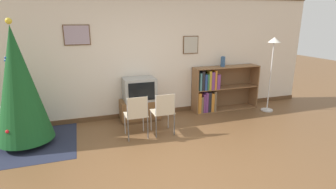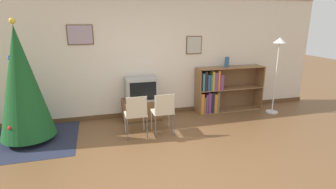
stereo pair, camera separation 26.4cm
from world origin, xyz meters
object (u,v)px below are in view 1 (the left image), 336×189
christmas_tree (19,85)px  television (139,89)px  folding_chair_left (137,114)px  bookshelf (214,90)px  folding_chair_right (164,111)px  standing_lamp (273,55)px  vase (223,61)px  tv_console (140,110)px

christmas_tree → television: size_ratio=3.18×
folding_chair_left → bookshelf: size_ratio=0.50×
christmas_tree → folding_chair_right: size_ratio=2.62×
television → standing_lamp: standing_lamp is taller
christmas_tree → vase: bearing=8.3°
tv_console → standing_lamp: 3.29m
standing_lamp → vase: bearing=155.5°
tv_console → folding_chair_left: (-0.26, -0.90, 0.24)m
vase → christmas_tree: bearing=-171.7°
christmas_tree → standing_lamp: bearing=1.6°
folding_chair_left → vase: vase is taller
tv_console → folding_chair_left: 0.97m
christmas_tree → bookshelf: 4.07m
tv_console → folding_chair_right: 0.97m
bookshelf → folding_chair_right: bearing=-148.8°
christmas_tree → vase: 4.25m
tv_console → folding_chair_left: bearing=-106.1°
tv_console → bookshelf: bookshelf is taller
tv_console → television: 0.47m
television → bookshelf: 1.84m
folding_chair_left → folding_chair_right: bearing=0.0°
folding_chair_right → standing_lamp: bearing=10.4°
folding_chair_left → standing_lamp: bearing=8.8°
standing_lamp → folding_chair_right: bearing=-169.6°
bookshelf → vase: 0.71m
folding_chair_left → tv_console: bearing=73.9°
christmas_tree → tv_console: (2.16, 0.53, -0.85)m
folding_chair_left → standing_lamp: standing_lamp is taller
vase → standing_lamp: 1.13m
bookshelf → vase: bearing=8.0°
folding_chair_left → folding_chair_right: (0.52, 0.00, 0.00)m
television → tv_console: bearing=90.0°
vase → standing_lamp: standing_lamp is taller
tv_console → vase: size_ratio=3.55×
vase → tv_console: bearing=-177.7°
tv_console → bookshelf: 1.86m
folding_chair_right → bookshelf: 1.84m
folding_chair_right → vase: vase is taller
folding_chair_left → folding_chair_right: 0.52m
vase → television: bearing=-177.6°
folding_chair_right → bookshelf: bearing=31.2°
television → folding_chair_right: (0.26, -0.90, -0.23)m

